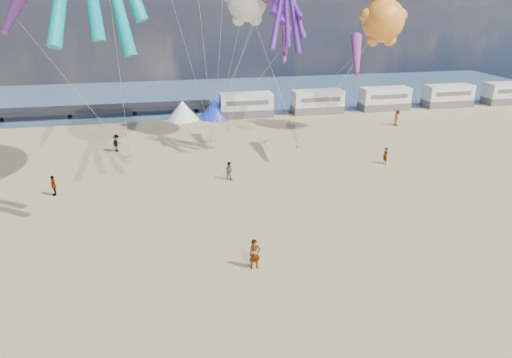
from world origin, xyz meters
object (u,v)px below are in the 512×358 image
at_px(motorhome_2, 385,99).
at_px(sandbag_e, 214,141).
at_px(tent_blue, 215,109).
at_px(motorhome_0, 246,105).
at_px(beachgoer_5, 385,156).
at_px(beachgoer_1, 229,171).
at_px(windsock_right, 285,44).
at_px(sandbag_b, 207,142).
at_px(windsock_left, 13,15).
at_px(sandbag_d, 267,141).
at_px(tent_white, 183,110).
at_px(sandbag_a, 130,156).
at_px(beachgoer_3, 53,185).
at_px(beachgoer_2, 117,143).
at_px(motorhome_3, 448,96).
at_px(kite_panda, 247,1).
at_px(beachgoer_0, 397,118).
at_px(standing_person, 255,254).
at_px(motorhome_1, 317,102).
at_px(kite_teddy_orange, 383,20).
at_px(sandbag_c, 299,146).
at_px(windsock_mid, 357,55).
at_px(motorhome_4, 508,93).

bearing_deg(motorhome_2, sandbag_e, -157.20).
xyz_separation_m(tent_blue, sandbag_e, (-1.42, -10.27, -1.09)).
bearing_deg(motorhome_0, beachgoer_5, -65.90).
height_order(beachgoer_1, windsock_right, windsock_right).
distance_m(sandbag_b, windsock_left, 20.93).
bearing_deg(sandbag_d, tent_white, 125.06).
bearing_deg(tent_blue, sandbag_a, -125.79).
distance_m(beachgoer_3, sandbag_a, 9.60).
xyz_separation_m(motorhome_0, motorhome_2, (19.00, 0.00, 0.00)).
bearing_deg(tent_white, tent_blue, 0.00).
relative_size(motorhome_0, sandbag_b, 13.20).
height_order(tent_white, beachgoer_1, tent_white).
distance_m(motorhome_2, beachgoer_2, 35.99).
bearing_deg(beachgoer_3, motorhome_3, 101.38).
bearing_deg(kite_panda, beachgoer_2, -161.57).
height_order(tent_blue, beachgoer_2, tent_blue).
distance_m(beachgoer_0, sandbag_b, 22.98).
height_order(motorhome_3, beachgoer_2, motorhome_3).
height_order(standing_person, sandbag_d, standing_person).
bearing_deg(sandbag_b, motorhome_0, 59.61).
xyz_separation_m(motorhome_1, kite_teddy_orange, (2.77, -10.76, 10.49)).
xyz_separation_m(sandbag_e, windsock_left, (-15.05, -8.34, 12.88)).
bearing_deg(motorhome_0, sandbag_c, -78.38).
distance_m(beachgoer_3, sandbag_e, 17.74).
height_order(sandbag_b, sandbag_d, same).
bearing_deg(standing_person, beachgoer_0, 41.79).
relative_size(motorhome_1, sandbag_b, 13.20).
bearing_deg(windsock_mid, beachgoer_1, -149.98).
height_order(sandbag_c, sandbag_d, same).
distance_m(beachgoer_2, windsock_right, 18.84).
xyz_separation_m(tent_white, windsock_mid, (13.92, -19.24, 8.45)).
bearing_deg(kite_panda, beachgoer_0, 19.11).
xyz_separation_m(beachgoer_0, windsock_mid, (-10.78, -11.29, 8.71)).
bearing_deg(sandbag_e, sandbag_a, -158.30).
bearing_deg(beachgoer_2, beachgoer_5, -81.45).
xyz_separation_m(motorhome_1, standing_person, (-15.57, -34.76, -0.61)).
bearing_deg(standing_person, kite_teddy_orange, 44.74).
height_order(tent_white, kite_panda, kite_panda).
bearing_deg(windsock_left, sandbag_a, 35.75).
height_order(beachgoer_2, beachgoer_3, beachgoer_2).
relative_size(beachgoer_3, windsock_left, 0.26).
height_order(motorhome_4, kite_teddy_orange, kite_teddy_orange).
height_order(standing_person, sandbag_c, standing_person).
bearing_deg(beachgoer_3, sandbag_a, 133.87).
height_order(motorhome_0, beachgoer_0, motorhome_0).
bearing_deg(motorhome_3, windsock_right, -151.68).
bearing_deg(kite_panda, sandbag_c, -27.25).
relative_size(motorhome_2, kite_teddy_orange, 0.89).
height_order(beachgoer_3, sandbag_c, beachgoer_3).
bearing_deg(beachgoer_5, motorhome_2, 145.29).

